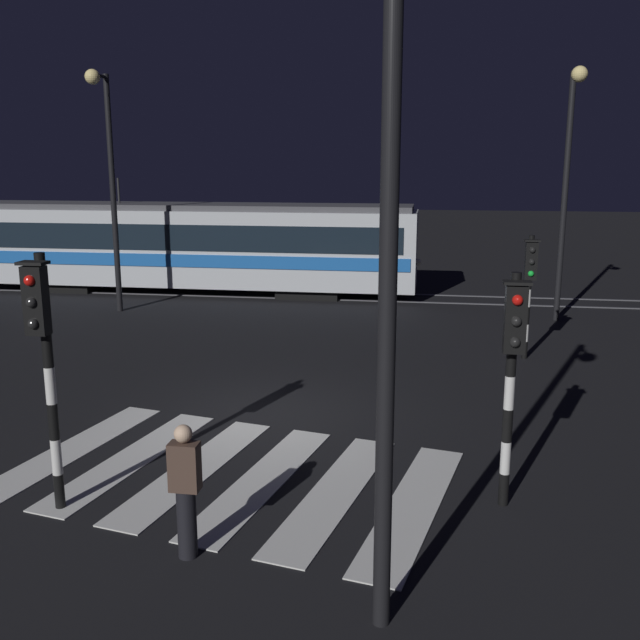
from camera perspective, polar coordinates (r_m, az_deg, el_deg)
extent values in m
plane|color=black|center=(13.93, -4.13, -7.46)|extent=(120.00, 120.00, 0.00)
cube|color=#59595E|center=(25.03, 1.82, 1.61)|extent=(80.00, 0.12, 0.03)
cube|color=#59595E|center=(26.43, 2.20, 2.19)|extent=(80.00, 0.12, 0.03)
cube|color=silver|center=(12.98, -18.94, -9.62)|extent=(1.53, 4.20, 0.02)
cube|color=silver|center=(12.30, -14.65, -10.58)|extent=(1.53, 4.20, 0.02)
cube|color=silver|center=(11.71, -9.87, -11.57)|extent=(1.53, 4.20, 0.02)
cube|color=silver|center=(11.20, -4.57, -12.56)|extent=(1.53, 4.20, 0.02)
cube|color=silver|center=(10.80, 1.22, -13.52)|extent=(1.53, 4.20, 0.02)
cube|color=silver|center=(10.52, 7.43, -14.40)|extent=(1.53, 4.20, 0.02)
cylinder|color=black|center=(10.69, 14.39, -12.88)|extent=(0.14, 0.14, 0.47)
cylinder|color=white|center=(10.50, 14.53, -10.53)|extent=(0.14, 0.14, 0.47)
cylinder|color=black|center=(10.33, 14.68, -8.11)|extent=(0.14, 0.14, 0.47)
cylinder|color=white|center=(10.17, 14.82, -5.60)|extent=(0.14, 0.14, 0.47)
cylinder|color=black|center=(10.04, 14.97, -3.02)|extent=(0.14, 0.14, 0.47)
cylinder|color=white|center=(9.93, 15.13, -0.38)|extent=(0.14, 0.14, 0.47)
cylinder|color=black|center=(9.83, 15.28, 2.31)|extent=(0.14, 0.14, 0.47)
cube|color=black|center=(9.74, 15.27, 0.04)|extent=(0.28, 0.20, 0.90)
sphere|color=red|center=(9.58, 15.43, 1.53)|extent=(0.14, 0.14, 0.14)
sphere|color=black|center=(9.63, 15.34, -0.10)|extent=(0.14, 0.14, 0.14)
sphere|color=black|center=(9.69, 15.24, -1.72)|extent=(0.14, 0.14, 0.14)
cube|color=black|center=(9.65, 15.43, 2.88)|extent=(0.36, 0.24, 0.04)
cylinder|color=black|center=(18.33, 15.95, -2.30)|extent=(0.14, 0.14, 0.43)
cylinder|color=white|center=(18.22, 16.03, -0.98)|extent=(0.14, 0.14, 0.43)
cylinder|color=black|center=(18.13, 16.11, 0.35)|extent=(0.14, 0.14, 0.43)
cylinder|color=white|center=(18.05, 16.19, 1.70)|extent=(0.14, 0.14, 0.43)
cylinder|color=black|center=(17.98, 16.28, 3.05)|extent=(0.14, 0.14, 0.43)
cylinder|color=white|center=(17.91, 16.36, 4.42)|extent=(0.14, 0.14, 0.43)
cylinder|color=black|center=(17.86, 16.45, 5.79)|extent=(0.14, 0.14, 0.43)
cube|color=black|center=(17.74, 16.44, 4.50)|extent=(0.28, 0.20, 0.90)
sphere|color=black|center=(17.60, 16.54, 5.35)|extent=(0.14, 0.14, 0.14)
sphere|color=black|center=(17.63, 16.48, 4.45)|extent=(0.14, 0.14, 0.14)
sphere|color=green|center=(17.67, 16.43, 3.55)|extent=(0.14, 0.14, 0.14)
cube|color=black|center=(17.68, 16.54, 6.07)|extent=(0.36, 0.24, 0.04)
cylinder|color=black|center=(10.89, -20.01, -12.67)|extent=(0.14, 0.14, 0.51)
cylinder|color=white|center=(10.69, -20.22, -10.17)|extent=(0.14, 0.14, 0.51)
cylinder|color=black|center=(10.51, -20.43, -7.58)|extent=(0.14, 0.14, 0.51)
cylinder|color=white|center=(10.35, -20.65, -4.90)|extent=(0.14, 0.14, 0.51)
cylinder|color=black|center=(10.21, -20.87, -2.14)|extent=(0.14, 0.14, 0.51)
cylinder|color=white|center=(10.10, -21.09, 0.68)|extent=(0.14, 0.14, 0.51)
cylinder|color=black|center=(10.02, -21.32, 3.55)|extent=(0.14, 0.14, 0.51)
cube|color=black|center=(9.93, -21.65, 1.44)|extent=(0.28, 0.20, 0.90)
sphere|color=red|center=(9.79, -22.10, 2.92)|extent=(0.14, 0.14, 0.14)
sphere|color=black|center=(9.84, -21.97, 1.31)|extent=(0.14, 0.14, 0.14)
sphere|color=black|center=(9.89, -21.84, -0.28)|extent=(0.14, 0.14, 0.14)
cube|color=black|center=(9.85, -21.88, 4.23)|extent=(0.36, 0.24, 0.04)
cylinder|color=black|center=(23.70, -16.12, 9.41)|extent=(0.18, 0.18, 7.33)
cylinder|color=black|center=(23.39, -17.15, 18.07)|extent=(0.10, 0.90, 0.10)
sphere|color=#F9E08C|center=(22.98, -17.65, 17.95)|extent=(0.44, 0.44, 0.44)
cylinder|color=black|center=(6.82, 5.40, 2.11)|extent=(0.18, 0.18, 7.05)
cylinder|color=black|center=(22.62, 18.86, 9.01)|extent=(0.18, 0.18, 7.25)
cylinder|color=black|center=(22.28, 19.73, 18.01)|extent=(0.10, 0.90, 0.10)
sphere|color=#F9E08C|center=(21.83, 19.94, 17.91)|extent=(0.44, 0.44, 0.44)
cube|color=silver|center=(26.80, -10.56, 5.78)|extent=(16.72, 2.50, 2.70)
cube|color=blue|center=(25.66, -11.46, 4.66)|extent=(16.38, 0.04, 0.44)
cube|color=blue|center=(28.03, -9.67, 5.38)|extent=(16.38, 0.04, 0.44)
cube|color=black|center=(25.57, -11.53, 6.43)|extent=(15.88, 0.03, 0.90)
cube|color=#4C4C51|center=(26.67, -10.68, 8.87)|extent=(16.38, 2.30, 0.20)
cylinder|color=#262628|center=(27.58, -15.72, 9.78)|extent=(0.08, 0.08, 1.00)
cube|color=black|center=(25.88, -0.76, 2.34)|extent=(2.20, 2.00, 0.35)
cube|color=black|center=(28.85, -19.10, 2.70)|extent=(2.20, 2.00, 0.35)
sphere|color=#F9F2CC|center=(25.35, 7.79, 4.58)|extent=(0.24, 0.24, 0.24)
cylinder|color=black|center=(9.22, -10.53, -15.60)|extent=(0.24, 0.24, 0.88)
cube|color=#4C382D|center=(8.90, -10.72, -11.39)|extent=(0.36, 0.22, 0.60)
sphere|color=beige|center=(8.74, -10.83, -8.87)|extent=(0.22, 0.22, 0.22)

